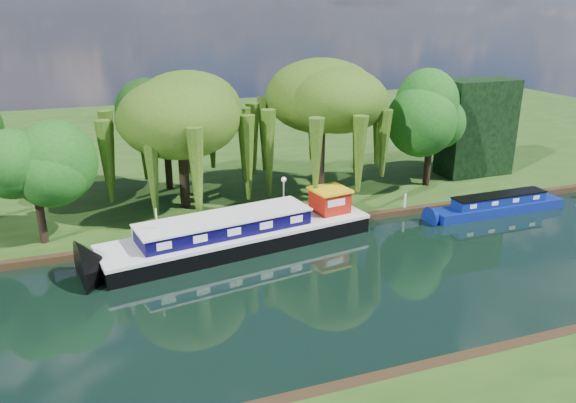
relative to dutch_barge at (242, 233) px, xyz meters
name	(u,v)px	position (x,y,z in m)	size (l,w,h in m)	color
ground	(340,285)	(3.59, -6.71, -0.89)	(120.00, 120.00, 0.00)	black
far_bank	(207,142)	(3.59, 27.29, -0.67)	(120.00, 52.00, 0.45)	#1B3D10
dutch_barge	(242,233)	(0.00, 0.00, 0.00)	(17.46, 6.50, 3.60)	black
narrowboat	(498,206)	(19.02, -0.51, -0.35)	(10.53, 1.88, 1.53)	navy
willow_left	(180,116)	(-2.21, 7.26, 6.12)	(7.54, 7.54, 9.04)	black
willow_right	(321,108)	(7.84, 6.23, 6.28)	(7.57, 7.57, 9.22)	black
tree_far_left	(33,166)	(-11.54, 3.76, 4.42)	(4.40, 4.40, 7.10)	black
tree_far_mid	(165,120)	(-2.66, 11.96, 5.01)	(4.82, 4.82, 7.89)	black
tree_far_right	(431,118)	(17.03, 5.81, 5.02)	(4.85, 4.85, 7.94)	black
conifer_hedge	(477,127)	(22.59, 7.29, 3.56)	(6.00, 3.00, 8.00)	black
lamppost	(284,185)	(4.09, 3.79, 1.53)	(0.36, 0.36, 2.56)	silver
mooring_posts	(280,217)	(3.09, 1.69, 0.06)	(19.16, 0.16, 1.00)	silver
reeds_near	(547,324)	(10.47, -14.29, -0.34)	(33.70, 1.50, 1.10)	#1F5416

